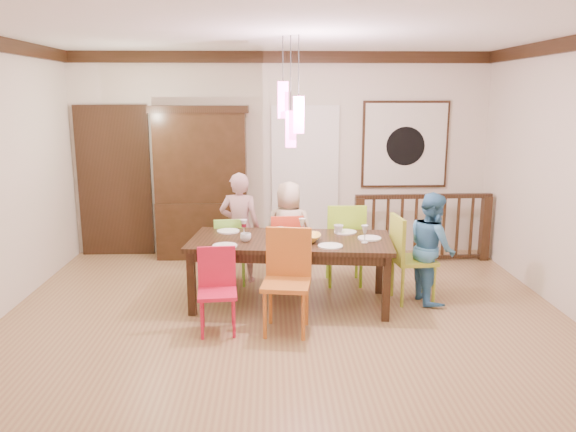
{
  "coord_description": "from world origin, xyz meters",
  "views": [
    {
      "loc": [
        -0.15,
        -5.64,
        2.3
      ],
      "look_at": [
        0.04,
        0.46,
        0.98
      ],
      "focal_mm": 35.0,
      "sensor_mm": 36.0,
      "label": 1
    }
  ],
  "objects_px": {
    "chair_far_left": "(230,245)",
    "balustrade": "(423,227)",
    "china_hutch": "(202,182)",
    "person_end_right": "(432,248)",
    "dining_table": "(291,246)",
    "person_far_mid": "(289,231)",
    "chair_end_right": "(414,253)",
    "person_far_left": "(240,227)"
  },
  "relations": [
    {
      "from": "chair_far_left",
      "to": "balustrade",
      "type": "height_order",
      "value": "balustrade"
    },
    {
      "from": "china_hutch",
      "to": "person_end_right",
      "type": "height_order",
      "value": "china_hutch"
    },
    {
      "from": "chair_far_left",
      "to": "china_hutch",
      "type": "bearing_deg",
      "value": -73.44
    },
    {
      "from": "dining_table",
      "to": "person_far_mid",
      "type": "relative_size",
      "value": 1.81
    },
    {
      "from": "china_hutch",
      "to": "person_far_mid",
      "type": "relative_size",
      "value": 1.71
    },
    {
      "from": "chair_far_left",
      "to": "china_hutch",
      "type": "xyz_separation_m",
      "value": [
        -0.48,
        1.24,
        0.6
      ]
    },
    {
      "from": "china_hutch",
      "to": "person_far_mid",
      "type": "height_order",
      "value": "china_hutch"
    },
    {
      "from": "china_hutch",
      "to": "balustrade",
      "type": "bearing_deg",
      "value": -6.35
    },
    {
      "from": "chair_far_left",
      "to": "chair_end_right",
      "type": "xyz_separation_m",
      "value": [
        2.11,
        -0.67,
        0.08
      ]
    },
    {
      "from": "chair_end_right",
      "to": "person_end_right",
      "type": "distance_m",
      "value": 0.21
    },
    {
      "from": "chair_end_right",
      "to": "balustrade",
      "type": "xyz_separation_m",
      "value": [
        0.52,
        1.56,
        -0.07
      ]
    },
    {
      "from": "person_far_left",
      "to": "person_far_mid",
      "type": "distance_m",
      "value": 0.62
    },
    {
      "from": "balustrade",
      "to": "person_far_left",
      "type": "height_order",
      "value": "person_far_left"
    },
    {
      "from": "dining_table",
      "to": "chair_end_right",
      "type": "distance_m",
      "value": 1.4
    },
    {
      "from": "person_far_mid",
      "to": "person_end_right",
      "type": "relative_size",
      "value": 1.01
    },
    {
      "from": "balustrade",
      "to": "person_end_right",
      "type": "relative_size",
      "value": 1.54
    },
    {
      "from": "dining_table",
      "to": "person_far_mid",
      "type": "height_order",
      "value": "person_far_mid"
    },
    {
      "from": "dining_table",
      "to": "person_far_left",
      "type": "distance_m",
      "value": 1.02
    },
    {
      "from": "person_far_mid",
      "to": "chair_far_left",
      "type": "bearing_deg",
      "value": 16.07
    },
    {
      "from": "dining_table",
      "to": "person_far_left",
      "type": "xyz_separation_m",
      "value": [
        -0.6,
        0.83,
        0.02
      ]
    },
    {
      "from": "person_far_left",
      "to": "person_end_right",
      "type": "bearing_deg",
      "value": 166.91
    },
    {
      "from": "chair_far_left",
      "to": "balustrade",
      "type": "xyz_separation_m",
      "value": [
        2.63,
        0.89,
        0.01
      ]
    },
    {
      "from": "person_far_mid",
      "to": "person_end_right",
      "type": "height_order",
      "value": "person_far_mid"
    },
    {
      "from": "person_far_left",
      "to": "person_far_mid",
      "type": "bearing_deg",
      "value": -172.53
    },
    {
      "from": "person_end_right",
      "to": "chair_far_left",
      "type": "bearing_deg",
      "value": 67.22
    },
    {
      "from": "balustrade",
      "to": "person_end_right",
      "type": "distance_m",
      "value": 1.6
    },
    {
      "from": "balustrade",
      "to": "person_far_left",
      "type": "distance_m",
      "value": 2.64
    },
    {
      "from": "person_far_left",
      "to": "chair_far_left",
      "type": "bearing_deg",
      "value": 51.29
    },
    {
      "from": "person_far_left",
      "to": "china_hutch",
      "type": "bearing_deg",
      "value": -55.59
    },
    {
      "from": "chair_end_right",
      "to": "dining_table",
      "type": "bearing_deg",
      "value": 86.41
    },
    {
      "from": "china_hutch",
      "to": "person_far_left",
      "type": "xyz_separation_m",
      "value": [
        0.6,
        -1.12,
        -0.4
      ]
    },
    {
      "from": "china_hutch",
      "to": "balustrade",
      "type": "distance_m",
      "value": 3.18
    },
    {
      "from": "chair_end_right",
      "to": "person_end_right",
      "type": "xyz_separation_m",
      "value": [
        0.2,
        -0.0,
        0.06
      ]
    },
    {
      "from": "person_far_left",
      "to": "balustrade",
      "type": "bearing_deg",
      "value": -156.27
    },
    {
      "from": "person_far_left",
      "to": "chair_end_right",
      "type": "bearing_deg",
      "value": 165.21
    },
    {
      "from": "chair_end_right",
      "to": "balustrade",
      "type": "distance_m",
      "value": 1.64
    },
    {
      "from": "balustrade",
      "to": "person_far_mid",
      "type": "xyz_separation_m",
      "value": [
        -1.9,
        -0.77,
        0.13
      ]
    },
    {
      "from": "dining_table",
      "to": "balustrade",
      "type": "distance_m",
      "value": 2.5
    },
    {
      "from": "chair_far_left",
      "to": "person_far_left",
      "type": "distance_m",
      "value": 0.26
    },
    {
      "from": "china_hutch",
      "to": "person_far_mid",
      "type": "distance_m",
      "value": 1.71
    },
    {
      "from": "dining_table",
      "to": "balustrade",
      "type": "xyz_separation_m",
      "value": [
        1.91,
        1.61,
        -0.17
      ]
    },
    {
      "from": "china_hutch",
      "to": "person_end_right",
      "type": "distance_m",
      "value": 3.41
    }
  ]
}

